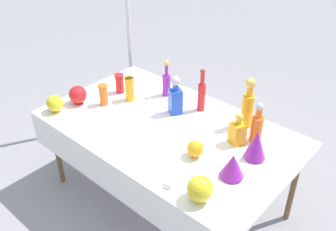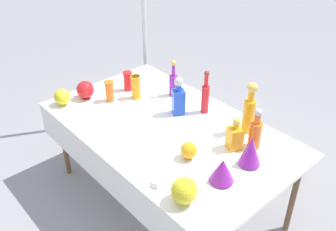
{
  "view_description": "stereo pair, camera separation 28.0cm",
  "coord_description": "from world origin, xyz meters",
  "px_view_note": "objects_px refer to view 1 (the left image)",
  "views": [
    {
      "loc": [
        1.56,
        -1.76,
        2.38
      ],
      "look_at": [
        0.0,
        0.0,
        0.86
      ],
      "focal_mm": 40.0,
      "sensor_mm": 36.0,
      "label": 1
    },
    {
      "loc": [
        1.76,
        -1.56,
        2.38
      ],
      "look_at": [
        0.0,
        0.0,
        0.86
      ],
      "focal_mm": 40.0,
      "sensor_mm": 36.0,
      "label": 2
    }
  ],
  "objects_px": {
    "fluted_vase_1": "(233,166)",
    "round_bowl_3": "(78,95)",
    "square_decanter_0": "(238,131)",
    "round_bowl_2": "(55,103)",
    "slender_vase_0": "(120,83)",
    "fluted_vase_0": "(256,145)",
    "canopy_pole": "(129,30)",
    "slender_vase_2": "(130,88)",
    "tall_bottle_2": "(248,105)",
    "tall_bottle_3": "(257,126)",
    "round_bowl_1": "(195,149)",
    "slender_vase_1": "(103,94)",
    "cardboard_box_behind_left": "(256,149)",
    "tall_bottle_1": "(202,94)",
    "tall_bottle_0": "(167,82)",
    "square_decanter_1": "(175,97)",
    "round_bowl_0": "(200,189)"
  },
  "relations": [
    {
      "from": "tall_bottle_1",
      "to": "slender_vase_2",
      "type": "bearing_deg",
      "value": -153.61
    },
    {
      "from": "slender_vase_0",
      "to": "fluted_vase_1",
      "type": "height_order",
      "value": "same"
    },
    {
      "from": "slender_vase_1",
      "to": "canopy_pole",
      "type": "xyz_separation_m",
      "value": [
        -0.51,
        0.79,
        0.21
      ]
    },
    {
      "from": "slender_vase_2",
      "to": "round_bowl_3",
      "type": "distance_m",
      "value": 0.43
    },
    {
      "from": "tall_bottle_1",
      "to": "slender_vase_0",
      "type": "height_order",
      "value": "tall_bottle_1"
    },
    {
      "from": "slender_vase_2",
      "to": "fluted_vase_0",
      "type": "height_order",
      "value": "fluted_vase_0"
    },
    {
      "from": "slender_vase_0",
      "to": "tall_bottle_3",
      "type": "bearing_deg",
      "value": 7.37
    },
    {
      "from": "round_bowl_2",
      "to": "canopy_pole",
      "type": "distance_m",
      "value": 1.19
    },
    {
      "from": "square_decanter_0",
      "to": "slender_vase_2",
      "type": "bearing_deg",
      "value": -175.47
    },
    {
      "from": "fluted_vase_1",
      "to": "canopy_pole",
      "type": "relative_size",
      "value": 0.06
    },
    {
      "from": "square_decanter_0",
      "to": "slender_vase_0",
      "type": "bearing_deg",
      "value": -177.62
    },
    {
      "from": "tall_bottle_2",
      "to": "tall_bottle_3",
      "type": "xyz_separation_m",
      "value": [
        0.15,
        -0.12,
        -0.05
      ]
    },
    {
      "from": "tall_bottle_0",
      "to": "fluted_vase_1",
      "type": "height_order",
      "value": "tall_bottle_0"
    },
    {
      "from": "square_decanter_0",
      "to": "round_bowl_2",
      "type": "relative_size",
      "value": 1.75
    },
    {
      "from": "canopy_pole",
      "to": "fluted_vase_1",
      "type": "bearing_deg",
      "value": -24.93
    },
    {
      "from": "square_decanter_0",
      "to": "slender_vase_0",
      "type": "xyz_separation_m",
      "value": [
        -1.18,
        -0.05,
        -0.01
      ]
    },
    {
      "from": "square_decanter_1",
      "to": "round_bowl_0",
      "type": "relative_size",
      "value": 1.91
    },
    {
      "from": "tall_bottle_1",
      "to": "fluted_vase_1",
      "type": "xyz_separation_m",
      "value": [
        0.64,
        -0.51,
        -0.06
      ]
    },
    {
      "from": "slender_vase_2",
      "to": "square_decanter_0",
      "type": "bearing_deg",
      "value": 4.53
    },
    {
      "from": "tall_bottle_3",
      "to": "cardboard_box_behind_left",
      "type": "relative_size",
      "value": 0.54
    },
    {
      "from": "slender_vase_0",
      "to": "round_bowl_1",
      "type": "height_order",
      "value": "slender_vase_0"
    },
    {
      "from": "tall_bottle_3",
      "to": "round_bowl_1",
      "type": "xyz_separation_m",
      "value": [
        -0.21,
        -0.43,
        -0.06
      ]
    },
    {
      "from": "round_bowl_0",
      "to": "canopy_pole",
      "type": "distance_m",
      "value": 2.12
    },
    {
      "from": "tall_bottle_0",
      "to": "slender_vase_0",
      "type": "xyz_separation_m",
      "value": [
        -0.34,
        -0.24,
        -0.03
      ]
    },
    {
      "from": "round_bowl_2",
      "to": "round_bowl_3",
      "type": "height_order",
      "value": "round_bowl_3"
    },
    {
      "from": "slender_vase_1",
      "to": "cardboard_box_behind_left",
      "type": "bearing_deg",
      "value": 49.31
    },
    {
      "from": "tall_bottle_3",
      "to": "square_decanter_0",
      "type": "bearing_deg",
      "value": -126.47
    },
    {
      "from": "tall_bottle_2",
      "to": "slender_vase_2",
      "type": "xyz_separation_m",
      "value": [
        -0.94,
        -0.31,
        -0.07
      ]
    },
    {
      "from": "round_bowl_1",
      "to": "canopy_pole",
      "type": "relative_size",
      "value": 0.05
    },
    {
      "from": "tall_bottle_1",
      "to": "round_bowl_0",
      "type": "height_order",
      "value": "tall_bottle_1"
    },
    {
      "from": "square_decanter_1",
      "to": "fluted_vase_0",
      "type": "xyz_separation_m",
      "value": [
        0.78,
        -0.08,
        -0.03
      ]
    },
    {
      "from": "fluted_vase_1",
      "to": "round_bowl_3",
      "type": "height_order",
      "value": "fluted_vase_1"
    },
    {
      "from": "slender_vase_0",
      "to": "fluted_vase_0",
      "type": "distance_m",
      "value": 1.36
    },
    {
      "from": "slender_vase_1",
      "to": "cardboard_box_behind_left",
      "type": "height_order",
      "value": "slender_vase_1"
    },
    {
      "from": "slender_vase_1",
      "to": "cardboard_box_behind_left",
      "type": "distance_m",
      "value": 1.58
    },
    {
      "from": "tall_bottle_0",
      "to": "round_bowl_2",
      "type": "height_order",
      "value": "tall_bottle_0"
    },
    {
      "from": "square_decanter_0",
      "to": "slender_vase_1",
      "type": "relative_size",
      "value": 1.38
    },
    {
      "from": "square_decanter_0",
      "to": "round_bowl_3",
      "type": "relative_size",
      "value": 1.58
    },
    {
      "from": "slender_vase_1",
      "to": "fluted_vase_0",
      "type": "height_order",
      "value": "fluted_vase_0"
    },
    {
      "from": "tall_bottle_1",
      "to": "round_bowl_2",
      "type": "relative_size",
      "value": 2.57
    },
    {
      "from": "fluted_vase_1",
      "to": "round_bowl_2",
      "type": "height_order",
      "value": "fluted_vase_1"
    },
    {
      "from": "fluted_vase_1",
      "to": "round_bowl_3",
      "type": "relative_size",
      "value": 1.08
    },
    {
      "from": "cardboard_box_behind_left",
      "to": "square_decanter_1",
      "type": "bearing_deg",
      "value": -116.61
    },
    {
      "from": "square_decanter_0",
      "to": "round_bowl_1",
      "type": "relative_size",
      "value": 2.03
    },
    {
      "from": "tall_bottle_2",
      "to": "fluted_vase_1",
      "type": "distance_m",
      "value": 0.61
    },
    {
      "from": "square_decanter_0",
      "to": "tall_bottle_1",
      "type": "bearing_deg",
      "value": 157.65
    },
    {
      "from": "tall_bottle_3",
      "to": "canopy_pole",
      "type": "bearing_deg",
      "value": 166.81
    },
    {
      "from": "tall_bottle_2",
      "to": "fluted_vase_1",
      "type": "bearing_deg",
      "value": -66.56
    },
    {
      "from": "fluted_vase_0",
      "to": "round_bowl_1",
      "type": "height_order",
      "value": "fluted_vase_0"
    },
    {
      "from": "round_bowl_0",
      "to": "round_bowl_1",
      "type": "relative_size",
      "value": 1.37
    }
  ]
}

